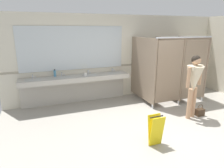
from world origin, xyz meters
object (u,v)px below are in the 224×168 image
handbag (200,112)px  wet_floor_sign (156,130)px  paper_cup (86,74)px  soap_dispenser (55,73)px  person_standing (194,80)px

handbag → wet_floor_sign: bearing=-158.0°
paper_cup → wet_floor_sign: paper_cup is taller
soap_dispenser → paper_cup: (0.84, -0.25, -0.05)m
person_standing → handbag: (0.32, -0.00, -0.91)m
person_standing → handbag: bearing=-0.3°
person_standing → handbag: person_standing is taller
soap_dispenser → paper_cup: 0.88m
handbag → wet_floor_sign: wet_floor_sign is taller
paper_cup → person_standing: bearing=-39.5°
handbag → wet_floor_sign: (-1.86, -0.75, 0.22)m
handbag → paper_cup: paper_cup is taller
person_standing → wet_floor_sign: size_ratio=2.59×
person_standing → wet_floor_sign: person_standing is taller
paper_cup → wet_floor_sign: bearing=-74.4°
soap_dispenser → person_standing: bearing=-34.3°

